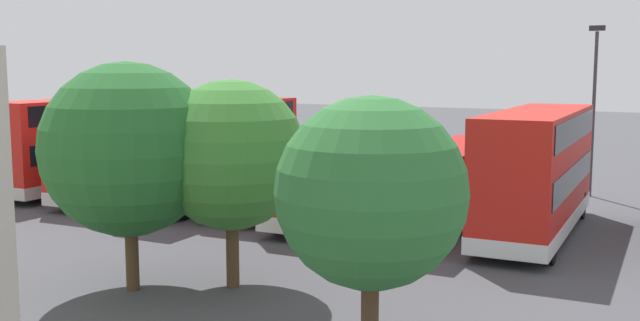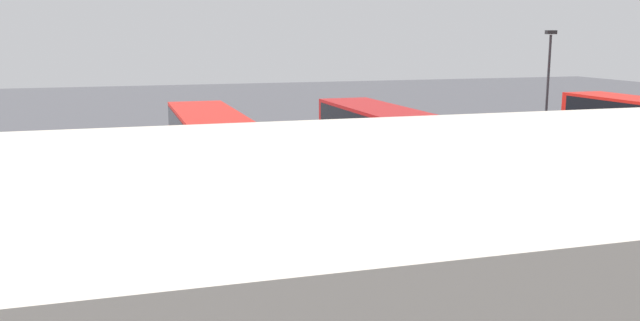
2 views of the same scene
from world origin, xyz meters
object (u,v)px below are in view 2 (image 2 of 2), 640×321
object	(u,v)px
bus_single_deck_second	(580,160)
lamp_post_tall	(548,84)
bus_double_decker_seventh	(212,164)
car_hatchback_silver	(156,161)
bus_single_deck_sixth	(297,178)
bus_single_deck_fourth	(445,168)
bus_single_deck_far_end	(133,189)
car_small_green	(304,147)
bus_double_decker_fifth	(383,156)
bus_single_deck_third	(517,166)

from	to	relation	value
bus_single_deck_second	lamp_post_tall	size ratio (longest dim) A/B	1.48
bus_single_deck_second	lamp_post_tall	distance (m)	10.38
bus_double_decker_seventh	car_hatchback_silver	world-z (taller)	bus_double_decker_seventh
bus_single_deck_sixth	car_hatchback_silver	bearing A→B (deg)	-64.24
bus_single_deck_fourth	car_hatchback_silver	xyz separation A→B (m)	(12.42, -10.90, -0.92)
bus_double_decker_seventh	bus_single_deck_far_end	world-z (taller)	bus_double_decker_seventh
bus_single_deck_second	car_small_green	distance (m)	16.84
bus_double_decker_fifth	bus_single_deck_far_end	world-z (taller)	bus_double_decker_fifth
bus_double_decker_seventh	lamp_post_tall	size ratio (longest dim) A/B	1.41
bus_double_decker_seventh	bus_single_deck_far_end	distance (m)	3.32
bus_single_deck_fourth	bus_single_deck_second	bearing A→B (deg)	178.99
bus_single_deck_fourth	bus_double_decker_seventh	world-z (taller)	bus_double_decker_seventh
bus_double_decker_seventh	bus_single_deck_far_end	xyz separation A→B (m)	(3.21, 0.07, -0.83)
bus_single_deck_third	bus_single_deck_fourth	distance (m)	3.53
bus_single_deck_fourth	car_hatchback_silver	size ratio (longest dim) A/B	2.24
lamp_post_tall	car_small_green	bearing A→B (deg)	-15.93
bus_single_deck_sixth	bus_single_deck_far_end	size ratio (longest dim) A/B	1.10
bus_single_deck_far_end	lamp_post_tall	size ratio (longest dim) A/B	1.37
bus_double_decker_fifth	bus_single_deck_second	bearing A→B (deg)	-178.14
bus_single_deck_fourth	bus_double_decker_fifth	distance (m)	3.45
bus_single_deck_fourth	lamp_post_tall	size ratio (longest dim) A/B	1.27
bus_single_deck_sixth	bus_double_decker_fifth	bearing A→B (deg)	173.81
bus_single_deck_fourth	bus_single_deck_far_end	bearing A→B (deg)	0.86
bus_double_decker_seventh	car_hatchback_silver	bearing A→B (deg)	-81.74
bus_single_deck_sixth	bus_single_deck_far_end	distance (m)	6.90
car_hatchback_silver	bus_single_deck_fourth	bearing A→B (deg)	138.73
bus_single_deck_second	bus_single_deck_fourth	world-z (taller)	same
car_hatchback_silver	lamp_post_tall	xyz separation A→B (m)	(-24.06, 2.08, 3.97)
bus_double_decker_fifth	car_hatchback_silver	bearing A→B (deg)	-51.33
bus_single_deck_third	car_hatchback_silver	distance (m)	19.62
bus_single_deck_second	bus_double_decker_seventh	bearing A→B (deg)	0.03
bus_single_deck_second	bus_single_deck_far_end	xyz separation A→B (m)	(21.38, 0.08, -0.00)
bus_single_deck_third	bus_double_decker_fifth	size ratio (longest dim) A/B	1.02
bus_single_deck_fourth	lamp_post_tall	distance (m)	14.92
bus_single_deck_third	lamp_post_tall	world-z (taller)	lamp_post_tall
bus_single_deck_far_end	bus_double_decker_seventh	bearing A→B (deg)	-178.72
bus_double_decker_seventh	bus_single_deck_sixth	bearing A→B (deg)	-178.81
bus_single_deck_second	bus_single_deck_far_end	size ratio (longest dim) A/B	1.08
bus_single_deck_third	car_small_green	distance (m)	15.12
bus_single_deck_third	bus_single_deck_sixth	size ratio (longest dim) A/B	0.92
bus_single_deck_far_end	car_small_green	bearing A→B (deg)	-129.49
bus_single_deck_second	bus_single_deck_fourth	xyz separation A→B (m)	(7.36, -0.13, -0.00)
bus_single_deck_fourth	bus_double_decker_seventh	xyz separation A→B (m)	(10.82, 0.14, 0.83)
bus_double_decker_fifth	lamp_post_tall	size ratio (longest dim) A/B	1.36
bus_double_decker_fifth	lamp_post_tall	distance (m)	17.75
bus_single_deck_sixth	bus_double_decker_seventh	size ratio (longest dim) A/B	1.06
bus_single_deck_fourth	lamp_post_tall	xyz separation A→B (m)	(-11.65, -8.82, 3.06)
bus_double_decker_fifth	car_small_green	world-z (taller)	bus_double_decker_fifth
bus_single_deck_second	bus_double_decker_fifth	world-z (taller)	bus_double_decker_fifth
bus_single_deck_sixth	bus_single_deck_second	bearing A→B (deg)	179.73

